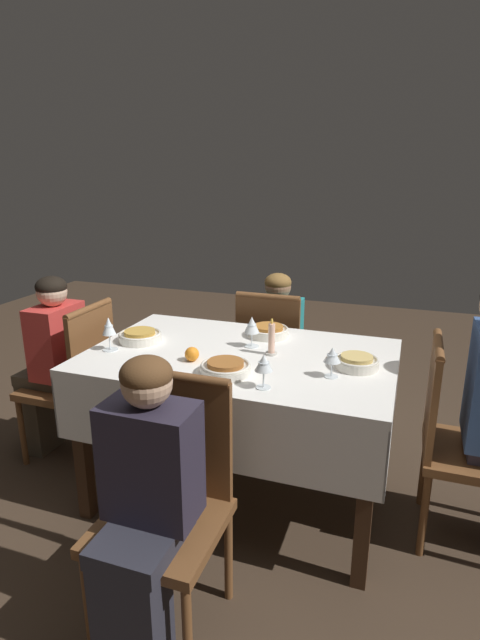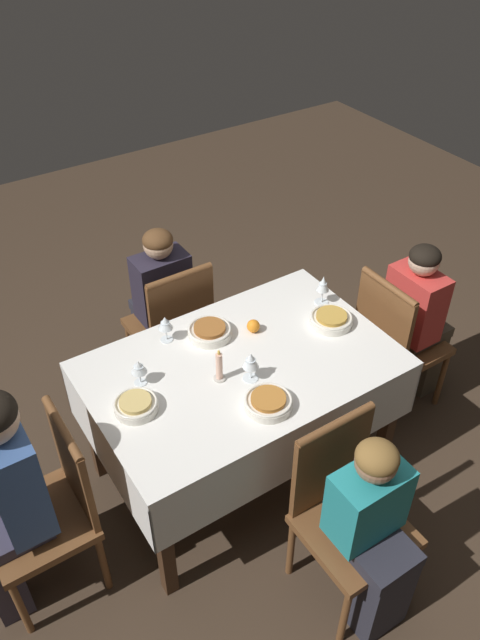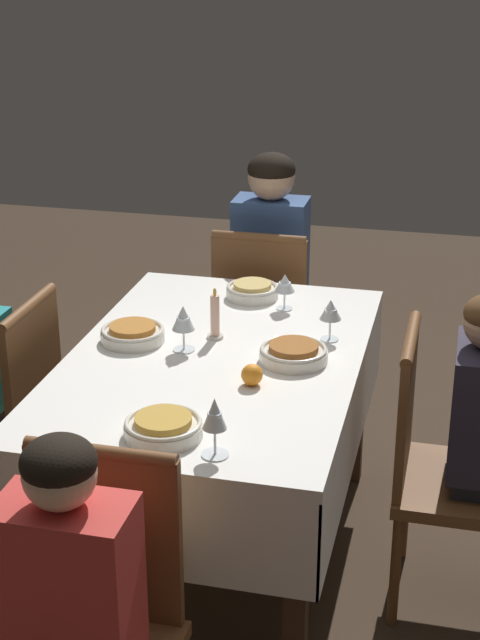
# 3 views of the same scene
# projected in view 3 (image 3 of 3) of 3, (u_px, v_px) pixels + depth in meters

# --- Properties ---
(ground_plane) EXTENTS (8.00, 8.00, 0.00)m
(ground_plane) POSITION_uv_depth(u_px,v_px,m) (217.00, 559.00, 3.36)
(ground_plane) COLOR #3D2D21
(dining_table) EXTENTS (1.41, 0.91, 0.76)m
(dining_table) POSITION_uv_depth(u_px,v_px,m) (215.00, 386.00, 3.11)
(dining_table) COLOR white
(dining_table) RESTS_ON ground_plane
(chair_east) EXTENTS (0.42, 0.41, 0.91)m
(chair_east) POSITION_uv_depth(u_px,v_px,m) (264.00, 321.00, 4.06)
(chair_east) COLOR brown
(chair_east) RESTS_ON ground_plane
(chair_south) EXTENTS (0.41, 0.42, 0.91)m
(chair_south) POSITION_uv_depth(u_px,v_px,m) (441.00, 461.00, 3.01)
(chair_south) COLOR brown
(chair_south) RESTS_ON ground_plane
(chair_north) EXTENTS (0.41, 0.42, 0.91)m
(chair_north) POSITION_uv_depth(u_px,v_px,m) (5.00, 414.00, 3.29)
(chair_north) COLOR brown
(chair_north) RESTS_ON ground_plane
(chair_west) EXTENTS (0.42, 0.41, 0.91)m
(chair_west) POSITION_uv_depth(u_px,v_px,m) (91.00, 624.00, 2.31)
(chair_west) COLOR brown
(chair_west) RESTS_ON ground_plane
(person_adult_denim) EXTENTS (0.34, 0.30, 1.17)m
(person_adult_denim) POSITION_uv_depth(u_px,v_px,m) (273.00, 270.00, 4.13)
(person_adult_denim) COLOR #383342
(person_adult_denim) RESTS_ON ground_plane
(bowl_east) EXTENTS (0.19, 0.19, 0.06)m
(bowl_east) POSITION_uv_depth(u_px,v_px,m) (252.00, 290.00, 3.54)
(bowl_east) COLOR silver
(bowl_east) RESTS_ON dining_table
(wine_glass_east) EXTENTS (0.07, 0.07, 0.13)m
(wine_glass_east) POSITION_uv_depth(u_px,v_px,m) (285.00, 284.00, 3.41)
(wine_glass_east) COLOR white
(wine_glass_east) RESTS_ON dining_table
(bowl_south) EXTENTS (0.21, 0.21, 0.06)m
(bowl_south) POSITION_uv_depth(u_px,v_px,m) (294.00, 353.00, 3.03)
(bowl_south) COLOR silver
(bowl_south) RESTS_ON dining_table
(wine_glass_south) EXTENTS (0.07, 0.07, 0.14)m
(wine_glass_south) POSITION_uv_depth(u_px,v_px,m) (331.00, 311.00, 3.15)
(wine_glass_south) COLOR white
(wine_glass_south) RESTS_ON dining_table
(bowl_north) EXTENTS (0.21, 0.21, 0.06)m
(bowl_north) POSITION_uv_depth(u_px,v_px,m) (133.00, 333.00, 3.17)
(bowl_north) COLOR silver
(bowl_north) RESTS_ON dining_table
(wine_glass_north) EXTENTS (0.07, 0.07, 0.15)m
(wine_glass_north) POSITION_uv_depth(u_px,v_px,m) (183.00, 320.00, 3.07)
(wine_glass_north) COLOR white
(wine_glass_north) RESTS_ON dining_table
(bowl_west) EXTENTS (0.21, 0.21, 0.06)m
(bowl_west) POSITION_uv_depth(u_px,v_px,m) (165.00, 427.00, 2.59)
(bowl_west) COLOR silver
(bowl_west) RESTS_ON dining_table
(wine_glass_west) EXTENTS (0.07, 0.07, 0.16)m
(wine_glass_west) POSITION_uv_depth(u_px,v_px,m) (215.00, 416.00, 2.46)
(wine_glass_west) COLOR white
(wine_glass_west) RESTS_ON dining_table
(candle_centerpiece) EXTENTS (0.05, 0.05, 0.17)m
(candle_centerpiece) POSITION_uv_depth(u_px,v_px,m) (215.00, 319.00, 3.18)
(candle_centerpiece) COLOR beige
(candle_centerpiece) RESTS_ON dining_table
(orange_fruit) EXTENTS (0.06, 0.06, 0.06)m
(orange_fruit) POSITION_uv_depth(u_px,v_px,m) (252.00, 375.00, 2.87)
(orange_fruit) COLOR orange
(orange_fruit) RESTS_ON dining_table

